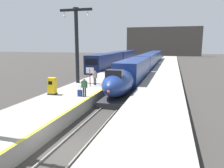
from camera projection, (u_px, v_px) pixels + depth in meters
ground_plane at (68, 151)px, 11.81m from camera, size 260.00×260.00×0.00m
platform_left at (114, 76)px, 36.23m from camera, size 4.80×110.00×1.05m
platform_right at (164, 78)px, 34.09m from camera, size 4.80×110.00×1.05m
platform_left_safety_stripe at (128, 73)px, 35.53m from camera, size 0.20×107.80×0.01m
rail_main_left at (137, 77)px, 38.05m from camera, size 0.08×110.00×0.12m
rail_main_right at (145, 77)px, 37.65m from camera, size 0.08×110.00×0.12m
rail_secondary_left at (93, 75)px, 40.20m from camera, size 0.08×110.00×0.12m
rail_secondary_right at (101, 76)px, 39.80m from camera, size 0.08×110.00×0.12m
highspeed_train_main at (147, 63)px, 45.21m from camera, size 2.92×57.25×3.60m
regional_train_adjacent at (118, 59)px, 54.21m from camera, size 2.85×36.60×3.80m
station_column_mid at (77, 38)px, 25.84m from camera, size 4.00×0.68×8.84m
passenger_near_edge at (84, 86)px, 19.50m from camera, size 0.57×0.27×1.69m
passenger_mid_platform at (95, 77)px, 25.08m from camera, size 0.57×0.24×1.69m
rolling_suitcase at (80, 93)px, 19.72m from camera, size 0.40×0.22×0.98m
ticket_machine_yellow at (52, 87)px, 20.41m from camera, size 0.76×0.62×1.60m
departure_info_board at (90, 73)px, 24.22m from camera, size 0.90×0.10×2.12m
terminus_back_wall at (163, 41)px, 107.16m from camera, size 36.00×2.00×14.00m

